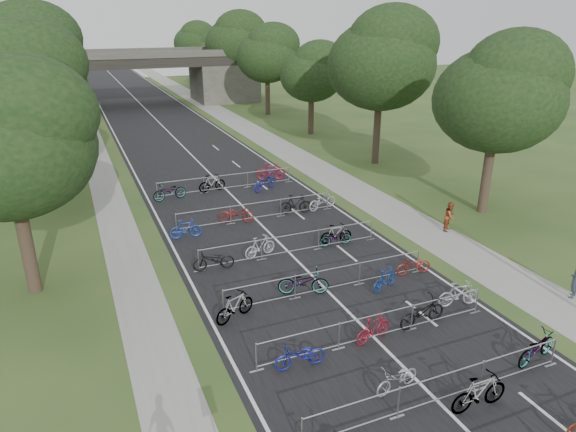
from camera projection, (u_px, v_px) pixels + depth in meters
name	position (u px, v px, depth m)	size (l,w,h in m)	color
road	(162.00, 126.00, 55.36)	(11.00, 140.00, 0.01)	black
sidewalk_right	(233.00, 120.00, 58.28)	(3.00, 140.00, 0.01)	gray
sidewalk_left	(89.00, 131.00, 52.61)	(2.00, 140.00, 0.01)	gray
lane_markings	(162.00, 126.00, 55.36)	(0.12, 140.00, 0.00)	silver
overpass_bridge	(139.00, 78.00, 66.94)	(31.00, 8.00, 7.05)	#403F39
tree_left_0	(9.00, 142.00, 19.63)	(6.72, 6.72, 10.25)	#33261C
tree_right_0	(501.00, 95.00, 28.43)	(7.17, 7.17, 10.93)	#33261C
tree_left_1	(21.00, 85.00, 29.62)	(7.56, 7.56, 11.53)	#33261C
tree_right_1	(383.00, 61.00, 38.36)	(8.18, 8.18, 12.47)	#33261C
tree_left_2	(28.00, 56.00, 39.62)	(8.40, 8.40, 12.81)	#33261C
tree_right_2	(313.00, 73.00, 49.36)	(6.16, 6.16, 9.39)	#33261C
tree_left_3	(36.00, 66.00, 50.49)	(6.72, 6.72, 10.25)	#33261C
tree_right_3	(268.00, 54.00, 59.30)	(7.17, 7.17, 10.93)	#33261C
tree_left_4	(38.00, 50.00, 60.49)	(7.56, 7.56, 11.53)	#33261C
tree_right_4	(236.00, 41.00, 69.23)	(8.18, 8.18, 12.47)	#33261C
tree_left_5	(39.00, 39.00, 70.48)	(8.40, 8.40, 12.81)	#33261C
tree_right_5	(213.00, 51.00, 80.23)	(6.16, 6.16, 9.39)	#33261C
tree_left_6	(43.00, 47.00, 81.36)	(6.72, 6.72, 10.25)	#33261C
tree_right_6	(195.00, 42.00, 90.16)	(7.17, 7.17, 10.93)	#33261C
barrier_row_1	(441.00, 389.00, 15.38)	(9.70, 0.08, 1.10)	#A4A7AC
barrier_row_2	(377.00, 327.00, 18.46)	(9.70, 0.08, 1.10)	#A4A7AC
barrier_row_3	(328.00, 280.00, 21.72)	(9.70, 0.08, 1.10)	#A4A7AC
barrier_row_4	(291.00, 244.00, 25.15)	(9.70, 0.08, 1.10)	#A4A7AC
barrier_row_5	(256.00, 211.00, 29.44)	(9.70, 0.08, 1.10)	#A4A7AC
barrier_row_6	(226.00, 182.00, 34.58)	(9.70, 0.08, 1.10)	#A4A7AC
bike_5	(397.00, 379.00, 15.95)	(0.59, 1.68, 0.88)	#95959C
bike_6	(479.00, 393.00, 15.14)	(0.56, 1.99, 1.20)	#A4A7AC
bike_7	(536.00, 348.00, 17.31)	(0.70, 2.02, 1.06)	#A4A7AC
bike_8	(300.00, 356.00, 16.99)	(0.63, 1.79, 0.94)	#1B2096
bike_9	(373.00, 329.00, 18.41)	(0.47, 1.68, 1.01)	maroon
bike_10	(422.00, 312.00, 19.33)	(0.74, 2.12, 1.11)	black
bike_11	(459.00, 294.00, 20.63)	(0.50, 1.78, 1.07)	#99989F
bike_12	(235.00, 307.00, 19.69)	(0.53, 1.87, 1.12)	#A4A7AC
bike_13	(303.00, 282.00, 21.53)	(0.75, 2.14, 1.13)	#A4A7AC
bike_14	(385.00, 279.00, 21.92)	(0.46, 1.62, 0.97)	navy
bike_15	(414.00, 265.00, 23.23)	(0.60, 1.71, 0.90)	maroon
bike_16	(214.00, 260.00, 23.60)	(0.67, 1.92, 1.01)	black
bike_17	(260.00, 247.00, 24.93)	(0.50, 1.76, 1.06)	#B9B8C0
bike_18	(335.00, 237.00, 26.18)	(0.61, 1.75, 0.92)	#A4A7AC
bike_19	(336.00, 234.00, 26.43)	(0.48, 1.71, 1.03)	#A4A7AC
bike_20	(186.00, 229.00, 27.05)	(0.48, 1.71, 1.03)	#1D3CA0
bike_21	(236.00, 214.00, 29.11)	(0.69, 1.99, 1.04)	maroon
bike_22	(296.00, 204.00, 30.44)	(0.55, 1.93, 1.16)	black
bike_23	(322.00, 201.00, 31.12)	(0.72, 2.05, 1.08)	#A9A9B1
bike_24	(170.00, 191.00, 32.69)	(0.76, 2.17, 1.14)	#A4A7AC
bike_25	(212.00, 183.00, 34.29)	(0.54, 1.92, 1.15)	#A4A7AC
bike_26	(265.00, 182.00, 34.57)	(0.75, 2.17, 1.14)	navy
bike_27	(271.00, 171.00, 36.74)	(0.59, 2.08, 1.25)	maroon
pedestrian_a	(576.00, 279.00, 21.17)	(0.63, 0.41, 1.72)	#2D3643
pedestrian_b	(450.00, 217.00, 27.90)	(0.79, 0.62, 1.63)	brown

